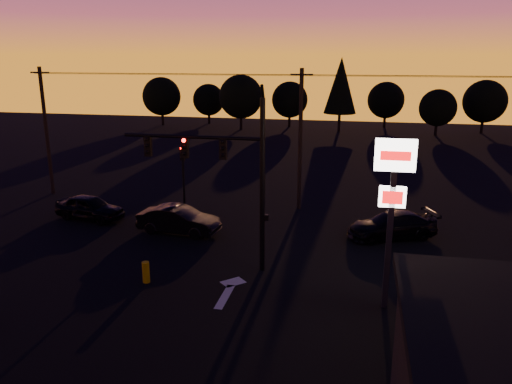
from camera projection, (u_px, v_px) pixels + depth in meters
ground at (206, 307)px, 20.04m from camera, size 120.00×120.00×0.00m
lane_arrow at (229, 289)px, 21.51m from camera, size 1.20×3.10×0.01m
traffic_signal_mast at (228, 166)px, 22.51m from camera, size 6.79×0.52×8.58m
secondary_signal at (183, 170)px, 31.09m from camera, size 0.30×0.31×4.35m
pylon_sign at (393, 189)px, 18.77m from camera, size 1.50×0.28×6.80m
utility_pole_0 at (46, 131)px, 35.16m from camera, size 1.40×0.26×9.00m
utility_pole_1 at (300, 139)px, 31.63m from camera, size 1.40×0.26×9.00m
power_wires at (302, 75)px, 30.57m from camera, size 36.00×1.22×0.07m
bollard at (146, 272)px, 22.09m from camera, size 0.32×0.32×0.97m
tree_0 at (162, 96)px, 70.45m from camera, size 5.36×5.36×6.74m
tree_1 at (209, 100)px, 72.27m from camera, size 4.54×4.54×5.71m
tree_2 at (241, 97)px, 66.13m from camera, size 5.77×5.78×7.26m
tree_3 at (290, 100)px, 68.89m from camera, size 4.95×4.95×6.22m
tree_4 at (341, 86)px, 64.11m from camera, size 4.18×4.18×9.50m
tree_5 at (386, 100)px, 68.23m from camera, size 4.95×4.95×6.22m
tree_6 at (438, 108)px, 61.48m from camera, size 4.54×4.54×5.71m
tree_7 at (485, 101)px, 62.96m from camera, size 5.36×5.36×6.74m
car_left at (90, 207)px, 30.57m from camera, size 4.61×2.55×1.49m
car_mid at (179, 220)px, 28.18m from camera, size 4.80×2.09×1.53m
car_right at (392, 225)px, 27.42m from camera, size 5.34×3.77×1.44m
suv_parked at (452, 342)px, 16.27m from camera, size 2.50×5.30×1.47m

